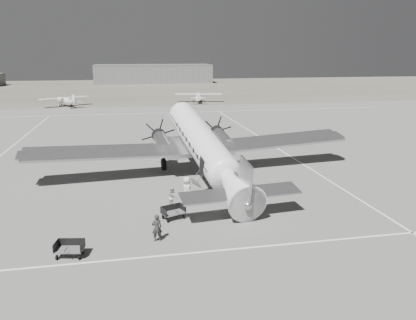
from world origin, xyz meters
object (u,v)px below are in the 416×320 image
(baggage_cart_near, at_px, (173,213))
(dc3_airliner, at_px, (203,147))
(ground_crew, at_px, (157,228))
(light_plane_right, at_px, (198,97))
(hangar_main, at_px, (153,74))
(light_plane_left, at_px, (66,101))
(baggage_cart_far, at_px, (70,249))
(passenger, at_px, (187,190))
(ramp_agent, at_px, (173,197))

(baggage_cart_near, bearing_deg, dc3_airliner, 45.69)
(ground_crew, bearing_deg, light_plane_right, -110.81)
(hangar_main, bearing_deg, light_plane_left, -108.08)
(dc3_airliner, height_order, ground_crew, dc3_airliner)
(baggage_cart_near, xyz_separation_m, ground_crew, (-1.27, -3.04, 0.38))
(baggage_cart_near, bearing_deg, light_plane_right, 57.75)
(light_plane_left, xyz_separation_m, light_plane_right, (27.70, 2.23, 0.03))
(hangar_main, height_order, baggage_cart_far, hangar_main)
(baggage_cart_far, distance_m, passenger, 9.95)
(passenger, bearing_deg, baggage_cart_near, 137.92)
(dc3_airliner, xyz_separation_m, baggage_cart_near, (-3.51, -8.18, -2.39))
(dc3_airliner, relative_size, ramp_agent, 19.50)
(hangar_main, xyz_separation_m, light_plane_left, (-21.95, -67.26, -2.24))
(light_plane_right, height_order, baggage_cart_near, light_plane_right)
(passenger, bearing_deg, ground_crew, 139.01)
(light_plane_right, distance_m, ramp_agent, 63.32)
(passenger, bearing_deg, light_plane_left, -1.86)
(dc3_airliner, height_order, light_plane_left, dc3_airliner)
(light_plane_left, bearing_deg, hangar_main, 41.37)
(dc3_airliner, height_order, baggage_cart_far, dc3_airliner)
(baggage_cart_far, height_order, ramp_agent, ramp_agent)
(dc3_airliner, height_order, ramp_agent, dc3_airliner)
(baggage_cart_near, relative_size, ground_crew, 0.94)
(dc3_airliner, relative_size, baggage_cart_far, 19.30)
(baggage_cart_far, bearing_deg, ramp_agent, 54.85)
(passenger, bearing_deg, hangar_main, -19.86)
(baggage_cart_near, xyz_separation_m, ramp_agent, (0.18, 2.01, 0.33))
(ground_crew, bearing_deg, dc3_airliner, -122.16)
(light_plane_left, height_order, baggage_cart_near, light_plane_left)
(hangar_main, bearing_deg, light_plane_right, -84.95)
(ramp_agent, bearing_deg, hangar_main, -14.58)
(hangar_main, relative_size, baggage_cart_far, 27.34)
(baggage_cart_near, height_order, ramp_agent, ramp_agent)
(ramp_agent, relative_size, passenger, 0.78)
(baggage_cart_far, height_order, passenger, passenger)
(baggage_cart_near, distance_m, ramp_agent, 2.04)
(ground_crew, height_order, ramp_agent, ground_crew)
(light_plane_right, bearing_deg, baggage_cart_near, -90.24)
(dc3_airliner, xyz_separation_m, light_plane_right, (9.15, 55.90, -1.74))
(light_plane_right, relative_size, ramp_agent, 6.89)
(light_plane_left, height_order, light_plane_right, light_plane_right)
(light_plane_right, distance_m, ground_crew, 68.55)
(light_plane_left, height_order, passenger, light_plane_left)
(ground_crew, relative_size, ramp_agent, 1.07)
(hangar_main, xyz_separation_m, baggage_cart_near, (-6.91, -129.11, -2.87))
(baggage_cart_near, bearing_deg, light_plane_left, 82.59)
(dc3_airliner, xyz_separation_m, light_plane_left, (-18.55, 53.67, -1.77))
(baggage_cart_far, xyz_separation_m, ramp_agent, (6.13, 6.05, 0.33))
(ground_crew, bearing_deg, passenger, -122.76)
(dc3_airliner, bearing_deg, hangar_main, 82.62)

